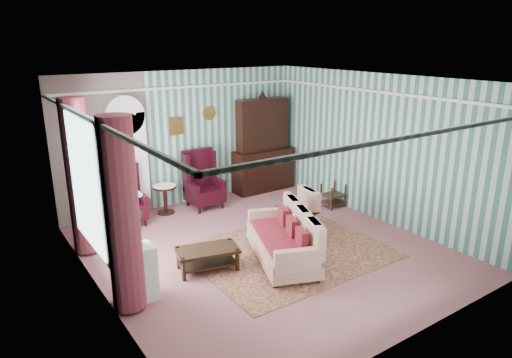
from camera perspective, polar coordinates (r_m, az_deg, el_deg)
floor at (r=8.04m, az=1.02°, el=-8.82°), size 6.00×6.00×0.00m
room_shell at (r=7.21m, az=-3.73°, el=4.98°), size 5.53×6.02×2.91m
bookcase at (r=9.49m, az=-15.74°, el=1.83°), size 0.80×0.28×2.24m
dresser_hutch at (r=10.81m, az=0.95°, el=4.62°), size 1.50×0.56×2.36m
wingback_left at (r=9.21m, az=-16.16°, el=-1.90°), size 0.76×0.80×1.25m
wingback_right at (r=9.84m, az=-6.50°, el=-0.09°), size 0.76×0.80×1.25m
seated_woman at (r=9.22m, az=-16.14°, el=-2.11°), size 0.44×0.40×1.18m
round_side_table at (r=9.73m, az=-11.28°, el=-2.54°), size 0.50×0.50×0.60m
nest_table at (r=10.06m, az=9.59°, el=-1.98°), size 0.45×0.38×0.54m
plant_stand at (r=6.65m, az=-14.86°, el=-11.46°), size 0.55×0.35×0.80m
rug at (r=7.99m, az=4.06°, el=-9.00°), size 3.20×2.60×0.01m
sofa at (r=7.44m, az=3.31°, el=-6.33°), size 1.53×2.03×1.13m
floral_armchair at (r=8.51m, az=5.09°, el=-4.18°), size 0.79×0.78×0.88m
coffee_table at (r=7.35m, az=-6.07°, el=-9.94°), size 1.06×0.73×0.37m
potted_plant_a at (r=6.34m, az=-15.53°, el=-6.94°), size 0.43×0.40×0.41m
potted_plant_b at (r=6.49m, az=-15.02°, el=-5.82°), size 0.31×0.26×0.51m
potted_plant_c at (r=6.45m, az=-15.67°, el=-6.78°), size 0.22×0.22×0.35m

